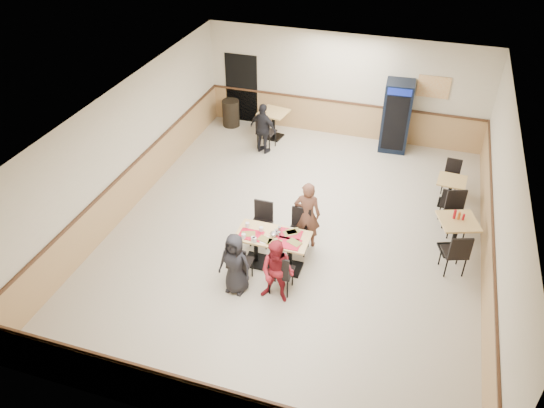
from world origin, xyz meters
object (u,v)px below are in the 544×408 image
(diner_man_opposite, at_px, (307,215))
(side_table_near, at_px, (456,231))
(diner_woman_right, at_px, (277,272))
(lone_diner, at_px, (263,129))
(back_table, at_px, (274,120))
(main_table, at_px, (273,246))
(pepsi_cooler, at_px, (396,116))
(side_table_far, at_px, (450,188))
(diner_woman_left, at_px, (235,264))
(trash_bin, at_px, (231,113))

(diner_man_opposite, height_order, side_table_near, diner_man_opposite)
(diner_woman_right, distance_m, lone_diner, 5.73)
(lone_diner, distance_m, back_table, 0.94)
(main_table, relative_size, pepsi_cooler, 0.74)
(side_table_near, xyz_separation_m, side_table_far, (-0.17, 1.78, -0.08))
(diner_man_opposite, bearing_deg, lone_diner, -66.02)
(diner_woman_left, distance_m, diner_woman_right, 0.84)
(diner_man_opposite, relative_size, back_table, 1.79)
(side_table_near, height_order, back_table, back_table)
(trash_bin, bearing_deg, main_table, -61.21)
(lone_diner, bearing_deg, diner_woman_right, 128.63)
(diner_woman_left, xyz_separation_m, pepsi_cooler, (2.19, 6.67, 0.33))
(main_table, height_order, side_table_near, side_table_near)
(diner_woman_right, bearing_deg, pepsi_cooler, 81.33)
(main_table, relative_size, diner_man_opposite, 0.94)
(lone_diner, relative_size, back_table, 1.65)
(diner_man_opposite, relative_size, lone_diner, 1.08)
(diner_man_opposite, relative_size, side_table_near, 1.61)
(main_table, height_order, back_table, back_table)
(diner_woman_right, relative_size, pepsi_cooler, 0.69)
(pepsi_cooler, bearing_deg, diner_woman_right, -104.52)
(pepsi_cooler, xyz_separation_m, trash_bin, (-4.87, -0.04, -0.59))
(main_table, bearing_deg, side_table_far, 45.25)
(diner_woman_right, distance_m, trash_bin, 7.51)
(diner_woman_right, distance_m, pepsi_cooler, 6.81)
(diner_woman_right, bearing_deg, trash_bin, 120.75)
(diner_man_opposite, distance_m, trash_bin, 6.06)
(diner_man_opposite, bearing_deg, side_table_far, -146.31)
(lone_diner, bearing_deg, trash_bin, -23.45)
(side_table_near, bearing_deg, trash_bin, 148.20)
(back_table, bearing_deg, main_table, -72.61)
(diner_woman_right, xyz_separation_m, pepsi_cooler, (1.35, 6.67, 0.30))
(diner_man_opposite, xyz_separation_m, side_table_far, (2.87, 2.49, -0.32))
(diner_woman_right, bearing_deg, lone_diner, 113.79)
(diner_man_opposite, distance_m, back_table, 4.99)
(main_table, height_order, diner_man_opposite, diner_man_opposite)
(diner_woman_left, distance_m, back_table, 6.40)
(diner_man_opposite, bearing_deg, diner_woman_left, 54.96)
(diner_man_opposite, distance_m, pepsi_cooler, 5.05)
(side_table_far, bearing_deg, main_table, -134.69)
(diner_woman_left, height_order, back_table, diner_woman_left)
(main_table, distance_m, lone_diner, 4.77)
(trash_bin, bearing_deg, side_table_far, -19.93)
(lone_diner, distance_m, pepsi_cooler, 3.66)
(lone_diner, relative_size, side_table_far, 2.08)
(diner_woman_right, bearing_deg, main_table, 115.21)
(diner_woman_right, height_order, lone_diner, lone_diner)
(side_table_far, bearing_deg, diner_woman_right, -124.86)
(diner_woman_right, height_order, back_table, diner_woman_right)
(side_table_near, distance_m, back_table, 6.43)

